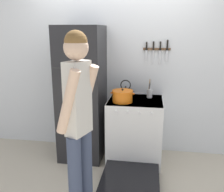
% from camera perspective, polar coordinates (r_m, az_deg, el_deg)
% --- Properties ---
extents(ground_plane, '(14.00, 14.00, 0.00)m').
position_cam_1_polar(ground_plane, '(4.06, 1.13, -11.50)').
color(ground_plane, '#B2A893').
extents(wall_back, '(10.00, 0.06, 2.55)m').
position_cam_1_polar(wall_back, '(3.71, 1.29, 6.66)').
color(wall_back, silver).
rests_on(wall_back, ground_plane).
extents(refrigerator, '(0.60, 0.67, 1.86)m').
position_cam_1_polar(refrigerator, '(3.53, -6.85, 0.45)').
color(refrigerator, black).
rests_on(refrigerator, ground_plane).
extents(stove_range, '(0.73, 1.37, 0.89)m').
position_cam_1_polar(stove_range, '(3.51, 5.21, -8.03)').
color(stove_range, white).
rests_on(stove_range, ground_plane).
extents(dutch_oven_pot, '(0.32, 0.27, 0.18)m').
position_cam_1_polar(dutch_oven_pot, '(3.27, 2.42, -0.04)').
color(dutch_oven_pot, orange).
rests_on(dutch_oven_pot, stove_range).
extents(tea_kettle, '(0.24, 0.19, 0.24)m').
position_cam_1_polar(tea_kettle, '(3.52, 3.13, 0.96)').
color(tea_kettle, black).
rests_on(tea_kettle, stove_range).
extents(utensil_jar, '(0.08, 0.08, 0.26)m').
position_cam_1_polar(utensil_jar, '(3.51, 8.59, 0.74)').
color(utensil_jar, '#B7BABF').
rests_on(utensil_jar, stove_range).
extents(person, '(0.37, 0.43, 1.81)m').
position_cam_1_polar(person, '(2.28, -7.65, -5.09)').
color(person, '#38425B').
rests_on(person, ground_plane).
extents(wall_knife_strip, '(0.38, 0.03, 0.35)m').
position_cam_1_polar(wall_knife_strip, '(3.60, 10.28, 10.55)').
color(wall_knife_strip, brown).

